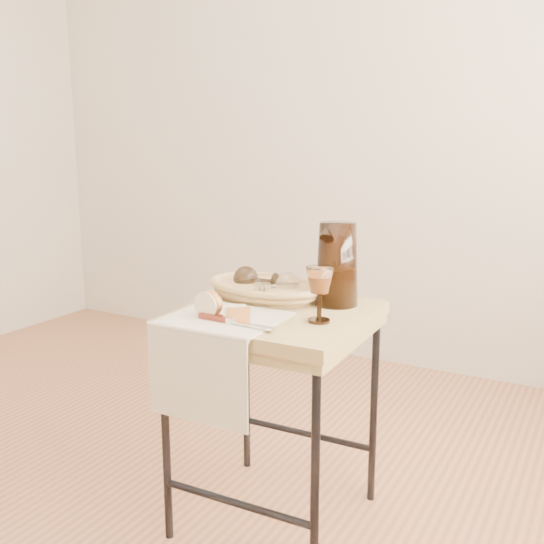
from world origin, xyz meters
The scene contains 12 objects.
floor centered at (0.00, 0.00, 0.00)m, with size 3.60×3.60×0.00m, color brown.
wall_back centered at (0.00, 1.80, 1.35)m, with size 3.60×0.00×2.70m, color beige.
side_table centered at (0.57, 0.26, 0.34)m, with size 0.53×0.53×0.68m, color brown, non-canonical shape.
tea_towel centered at (0.49, 0.11, 0.68)m, with size 0.31×0.28×0.01m, color white.
bread_basket centered at (0.47, 0.38, 0.70)m, with size 0.35×0.24×0.05m, color #977548, non-canonical shape.
goblet_lying_a centered at (0.44, 0.39, 0.73)m, with size 0.13×0.08×0.08m, color #443527, non-canonical shape.
goblet_lying_b centered at (0.52, 0.35, 0.73)m, with size 0.12×0.07×0.07m, color white, non-canonical shape.
pitcher centered at (0.70, 0.41, 0.81)m, with size 0.17×0.25×0.29m, color black, non-canonical shape.
wine_goblet centered at (0.74, 0.21, 0.76)m, with size 0.08×0.08×0.16m, color white, non-canonical shape.
apple_half centered at (0.45, 0.10, 0.72)m, with size 0.08×0.04×0.08m, color red.
apple_wedge centered at (0.53, 0.10, 0.71)m, with size 0.06×0.03×0.04m, color beige.
table_knife centered at (0.55, 0.07, 0.69)m, with size 0.24×0.02×0.02m, color silver, non-canonical shape.
Camera 1 is at (1.43, -1.31, 1.18)m, focal length 41.45 mm.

